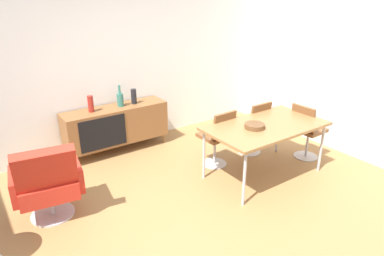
% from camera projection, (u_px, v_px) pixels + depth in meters
% --- Properties ---
extents(ground_plane, '(8.32, 8.32, 0.00)m').
position_uv_depth(ground_plane, '(183.00, 234.00, 3.61)').
color(ground_plane, '#9E7242').
extents(wall_back, '(6.80, 0.12, 2.80)m').
position_uv_depth(wall_back, '(85.00, 62.00, 5.06)').
color(wall_back, white).
rests_on(wall_back, ground_plane).
extents(wall_right, '(0.12, 5.60, 2.80)m').
position_uv_depth(wall_right, '(373.00, 66.00, 4.79)').
color(wall_right, white).
rests_on(wall_right, ground_plane).
extents(sideboard, '(1.60, 0.45, 0.72)m').
position_uv_depth(sideboard, '(116.00, 125.00, 5.34)').
color(sideboard, brown).
rests_on(sideboard, ground_plane).
extents(vase_cobalt, '(0.09, 0.09, 0.23)m').
position_uv_depth(vase_cobalt, '(134.00, 96.00, 5.37)').
color(vase_cobalt, black).
rests_on(vase_cobalt, sideboard).
extents(vase_sculptural_dark, '(0.10, 0.10, 0.33)m').
position_uv_depth(vase_sculptural_dark, '(120.00, 99.00, 5.25)').
color(vase_sculptural_dark, '#337266').
rests_on(vase_sculptural_dark, sideboard).
extents(vase_ceramic_small, '(0.08, 0.08, 0.24)m').
position_uv_depth(vase_ceramic_small, '(91.00, 104.00, 5.00)').
color(vase_ceramic_small, maroon).
rests_on(vase_ceramic_small, sideboard).
extents(dining_table, '(1.60, 0.90, 0.74)m').
position_uv_depth(dining_table, '(266.00, 128.00, 4.53)').
color(dining_table, olive).
rests_on(dining_table, ground_plane).
extents(wooden_bowl_on_table, '(0.26, 0.26, 0.06)m').
position_uv_depth(wooden_bowl_on_table, '(255.00, 126.00, 4.39)').
color(wooden_bowl_on_table, brown).
rests_on(wooden_bowl_on_table, dining_table).
extents(dining_chair_far_end, '(0.44, 0.41, 0.86)m').
position_uv_depth(dining_chair_far_end, '(307.00, 129.00, 5.08)').
color(dining_chair_far_end, brown).
rests_on(dining_chair_far_end, ground_plane).
extents(dining_chair_back_right, '(0.40, 0.42, 0.86)m').
position_uv_depth(dining_chair_back_right, '(254.00, 125.00, 5.22)').
color(dining_chair_back_right, brown).
rests_on(dining_chair_back_right, ground_plane).
extents(dining_chair_back_left, '(0.41, 0.44, 0.86)m').
position_uv_depth(dining_chair_back_left, '(218.00, 136.00, 4.85)').
color(dining_chair_back_left, brown).
rests_on(dining_chair_back_left, ground_plane).
extents(lounge_chair_red, '(0.79, 0.73, 0.95)m').
position_uv_depth(lounge_chair_red, '(47.00, 182.00, 3.70)').
color(lounge_chair_red, red).
rests_on(lounge_chair_red, ground_plane).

